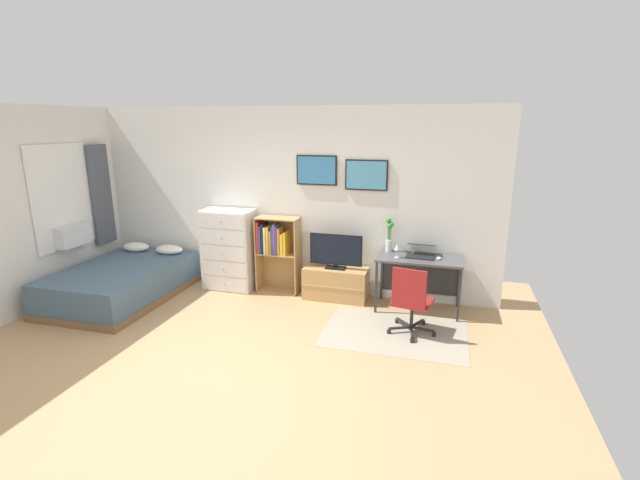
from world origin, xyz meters
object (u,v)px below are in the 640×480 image
(computer_mouse, at_px, (439,258))
(bamboo_vase, at_px, (389,235))
(dresser, at_px, (229,250))
(laptop, at_px, (421,251))
(tv_stand, at_px, (336,283))
(desk, at_px, (419,266))
(bed, at_px, (122,282))
(television, at_px, (336,252))
(office_chair, at_px, (411,299))
(bookshelf, at_px, (275,247))
(wine_glass, at_px, (397,248))

(computer_mouse, distance_m, bamboo_vase, 0.75)
(dresser, height_order, computer_mouse, dresser)
(dresser, relative_size, laptop, 2.88)
(laptop, bearing_deg, tv_stand, -176.30)
(laptop, bearing_deg, desk, -114.77)
(bed, distance_m, laptop, 4.26)
(television, relative_size, computer_mouse, 7.24)
(tv_stand, bearing_deg, office_chair, -38.26)
(office_chair, distance_m, laptop, 0.96)
(tv_stand, height_order, computer_mouse, computer_mouse)
(laptop, bearing_deg, bamboo_vase, 170.15)
(office_chair, bearing_deg, dresser, 173.02)
(bamboo_vase, bearing_deg, bookshelf, -177.58)
(bed, xyz_separation_m, bamboo_vase, (3.69, 0.94, 0.72))
(laptop, distance_m, computer_mouse, 0.27)
(bed, height_order, dresser, dresser)
(television, height_order, office_chair, television)
(bed, distance_m, tv_stand, 3.08)
(desk, bearing_deg, computer_mouse, -21.53)
(bookshelf, distance_m, bamboo_vase, 1.69)
(dresser, xyz_separation_m, bamboo_vase, (2.39, 0.13, 0.36))
(bed, bearing_deg, laptop, 10.64)
(bookshelf, height_order, desk, bookshelf)
(bookshelf, bearing_deg, office_chair, -24.31)
(dresser, distance_m, wine_glass, 2.55)
(tv_stand, height_order, laptop, laptop)
(desk, relative_size, bamboo_vase, 2.38)
(bamboo_vase, bearing_deg, television, -169.30)
(bamboo_vase, bearing_deg, bed, -165.76)
(dresser, relative_size, wine_glass, 6.77)
(dresser, distance_m, office_chair, 2.93)
(bed, bearing_deg, office_chair, -1.65)
(laptop, xyz_separation_m, computer_mouse, (0.23, -0.12, -0.05))
(tv_stand, xyz_separation_m, desk, (1.16, -0.01, 0.37))
(desk, bearing_deg, office_chair, -92.27)
(office_chair, bearing_deg, computer_mouse, 80.75)
(television, relative_size, laptop, 1.78)
(bed, distance_m, television, 3.11)
(dresser, xyz_separation_m, desk, (2.82, 0.01, -0.01))
(television, distance_m, office_chair, 1.44)
(laptop, bearing_deg, television, -175.21)
(office_chair, xyz_separation_m, bamboo_vase, (-0.40, 1.00, 0.52))
(bed, bearing_deg, wine_glass, 8.88)
(office_chair, bearing_deg, wine_glass, 120.36)
(bed, relative_size, dresser, 1.69)
(bed, relative_size, tv_stand, 2.27)
(computer_mouse, bearing_deg, bed, -170.67)
(dresser, xyz_separation_m, computer_mouse, (3.07, -0.09, 0.15))
(tv_stand, height_order, desk, desk)
(desk, height_order, wine_glass, wine_glass)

